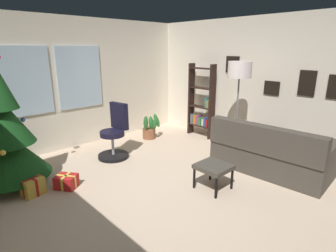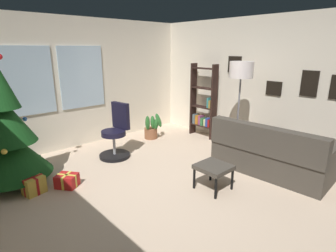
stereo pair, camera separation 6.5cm
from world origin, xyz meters
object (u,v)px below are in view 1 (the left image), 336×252
at_px(footstool, 214,168).
at_px(potted_plant, 150,129).
at_px(gift_box_red, 66,182).
at_px(gift_box_gold, 33,187).
at_px(bookshelf, 201,106).
at_px(office_chair, 115,137).
at_px(holiday_tree, 5,137).
at_px(gift_box_green, 27,165).
at_px(floor_lamp, 239,75).
at_px(couch, 279,153).

distance_m(footstool, potted_plant, 2.47).
distance_m(gift_box_red, gift_box_gold, 0.43).
distance_m(gift_box_gold, bookshelf, 3.75).
bearing_deg(office_chair, gift_box_gold, -166.25).
xyz_separation_m(footstool, holiday_tree, (-2.07, 2.08, 0.44)).
bearing_deg(gift_box_gold, gift_box_red, -16.30).
xyz_separation_m(gift_box_red, office_chair, (1.16, 0.51, 0.30)).
relative_size(gift_box_green, office_chair, 0.40).
distance_m(holiday_tree, floor_lamp, 3.78).
distance_m(bookshelf, potted_plant, 1.26).
bearing_deg(gift_box_gold, footstool, -39.42).
height_order(couch, gift_box_red, couch).
distance_m(bookshelf, floor_lamp, 1.54).
bearing_deg(gift_box_green, bookshelf, -11.65).
bearing_deg(gift_box_red, footstool, -44.03).
bearing_deg(gift_box_red, couch, -32.80).
relative_size(gift_box_red, office_chair, 0.37).
height_order(gift_box_green, office_chair, office_chair).
relative_size(floor_lamp, potted_plant, 3.02).
bearing_deg(gift_box_gold, holiday_tree, 105.06).
height_order(couch, bookshelf, bookshelf).
distance_m(footstool, holiday_tree, 2.97).
height_order(footstool, gift_box_red, footstool).
relative_size(gift_box_red, bookshelf, 0.23).
xyz_separation_m(gift_box_red, floor_lamp, (2.80, -0.99, 1.41)).
bearing_deg(holiday_tree, gift_box_green, 48.45).
relative_size(footstool, gift_box_green, 1.11).
distance_m(gift_box_gold, floor_lamp, 3.67).
relative_size(holiday_tree, gift_box_gold, 7.35).
height_order(couch, footstool, couch).
xyz_separation_m(office_chair, floor_lamp, (1.63, -1.49, 1.11)).
relative_size(holiday_tree, gift_box_red, 6.08).
relative_size(couch, floor_lamp, 1.05).
xyz_separation_m(holiday_tree, gift_box_gold, (0.13, -0.49, -0.64)).
bearing_deg(footstool, gift_box_gold, 140.58).
bearing_deg(footstool, bookshelf, 44.26).
relative_size(holiday_tree, potted_plant, 3.91).
relative_size(bookshelf, potted_plant, 2.83).
distance_m(office_chair, bookshelf, 2.16).
relative_size(gift_box_green, floor_lamp, 0.23).
distance_m(gift_box_red, office_chair, 1.30).
bearing_deg(holiday_tree, office_chair, -3.38).
xyz_separation_m(gift_box_green, office_chair, (1.40, -0.46, 0.29)).
xyz_separation_m(gift_box_green, gift_box_gold, (-0.18, -0.84, 0.02)).
relative_size(footstool, bookshelf, 0.28).
distance_m(footstool, gift_box_green, 3.01).
distance_m(holiday_tree, gift_box_red, 1.06).
bearing_deg(gift_box_red, floor_lamp, -19.42).
height_order(gift_box_green, bookshelf, bookshelf).
bearing_deg(holiday_tree, couch, -35.78).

